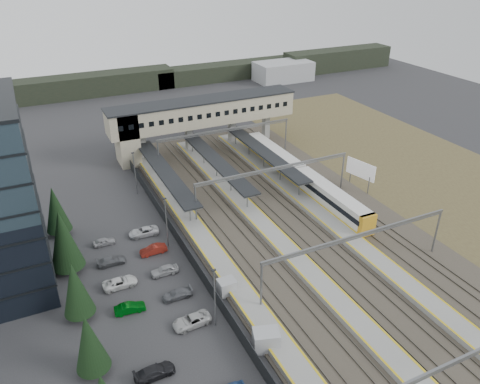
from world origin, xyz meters
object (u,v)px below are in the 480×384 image
relay_cabin_near (266,340)px  train (301,176)px  footbridge (191,116)px  relay_cabin_far (227,287)px  billboard (361,170)px

relay_cabin_near → train: size_ratio=0.09×
footbridge → train: footbridge is taller
relay_cabin_near → relay_cabin_far: bearing=90.8°
footbridge → billboard: 36.41m
relay_cabin_near → train: train is taller
footbridge → train: size_ratio=1.05×
relay_cabin_far → footbridge: bearing=75.0°
relay_cabin_far → footbridge: size_ratio=0.06×
footbridge → billboard: footbridge is taller
footbridge → train: (12.30, -23.90, -5.94)m
relay_cabin_near → footbridge: 57.33m
relay_cabin_near → relay_cabin_far: relay_cabin_near is taller
relay_cabin_near → train: 40.01m
train → relay_cabin_near: bearing=-127.5°
relay_cabin_near → billboard: size_ratio=0.56×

